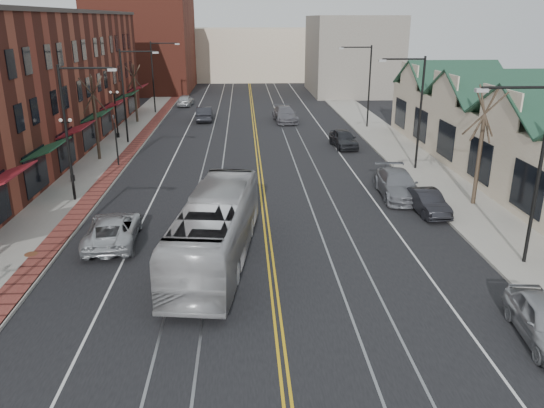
{
  "coord_description": "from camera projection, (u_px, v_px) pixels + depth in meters",
  "views": [
    {
      "loc": [
        -1.14,
        -15.22,
        10.59
      ],
      "look_at": [
        0.19,
        9.23,
        2.0
      ],
      "focal_mm": 35.0,
      "sensor_mm": 36.0,
      "label": 1
    }
  ],
  "objects": [
    {
      "name": "streetlight_r_2",
      "position": [
        365.0,
        78.0,
        52.61
      ],
      "size": [
        3.33,
        0.25,
        8.0
      ],
      "color": "black",
      "rests_on": "sidewalk_right"
    },
    {
      "name": "parked_car_c",
      "position": [
        397.0,
        184.0,
        33.06
      ],
      "size": [
        2.48,
        5.6,
        1.6
      ],
      "primitive_type": "imported",
      "rotation": [
        0.0,
        0.0,
        -0.04
      ],
      "color": "slate",
      "rests_on": "ground"
    },
    {
      "name": "tree_right_mid",
      "position": [
        481.0,
        144.0,
        30.49
      ],
      "size": [
        1.9,
        1.46,
        6.93
      ],
      "color": "#382B21",
      "rests_on": "sidewalk_right"
    },
    {
      "name": "backdrop_mid",
      "position": [
        248.0,
        54.0,
        96.51
      ],
      "size": [
        22.0,
        14.0,
        9.0
      ],
      "primitive_type": "cube",
      "color": "#C7B499",
      "rests_on": "ground"
    },
    {
      "name": "parked_car_d",
      "position": [
        344.0,
        139.0,
        45.8
      ],
      "size": [
        2.17,
        4.64,
        1.54
      ],
      "primitive_type": "imported",
      "rotation": [
        0.0,
        0.0,
        0.08
      ],
      "color": "#222328",
      "rests_on": "ground"
    },
    {
      "name": "traffic_signal",
      "position": [
        116.0,
        136.0,
        39.2
      ],
      "size": [
        0.18,
        0.15,
        3.8
      ],
      "color": "black",
      "rests_on": "sidewalk_left"
    },
    {
      "name": "streetlight_l_3",
      "position": [
        156.0,
        70.0,
        60.9
      ],
      "size": [
        3.33,
        0.25,
        8.0
      ],
      "color": "black",
      "rests_on": "sidewalk_left"
    },
    {
      "name": "tree_left_near",
      "position": [
        95.0,
        116.0,
        40.6
      ],
      "size": [
        1.78,
        1.37,
        6.48
      ],
      "color": "#382B21",
      "rests_on": "sidewalk_left"
    },
    {
      "name": "tree_left_far",
      "position": [
        135.0,
        92.0,
        55.75
      ],
      "size": [
        1.66,
        1.28,
        6.02
      ],
      "color": "#382B21",
      "rests_on": "sidewalk_left"
    },
    {
      "name": "building_right",
      "position": [
        518.0,
        144.0,
        36.91
      ],
      "size": [
        8.0,
        36.0,
        4.6
      ],
      "primitive_type": "cube",
      "color": "#C7B499",
      "rests_on": "ground"
    },
    {
      "name": "sidewalk_right",
      "position": [
        431.0,
        176.0,
        37.34
      ],
      "size": [
        4.0,
        120.0,
        0.15
      ],
      "primitive_type": "cube",
      "color": "gray",
      "rests_on": "ground"
    },
    {
      "name": "parked_suv",
      "position": [
        113.0,
        230.0,
        26.2
      ],
      "size": [
        2.82,
        5.39,
        1.45
      ],
      "primitive_type": "imported",
      "rotation": [
        0.0,
        0.0,
        3.22
      ],
      "color": "#B0B4B8",
      "rests_on": "ground"
    },
    {
      "name": "manhole_far",
      "position": [
        31.0,
        254.0,
        24.82
      ],
      "size": [
        0.6,
        0.6,
        0.02
      ],
      "primitive_type": "cylinder",
      "color": "#592D19",
      "rests_on": "sidewalk_left"
    },
    {
      "name": "streetlight_r_0",
      "position": [
        531.0,
        157.0,
        22.46
      ],
      "size": [
        3.33,
        0.25,
        8.0
      ],
      "color": "black",
      "rests_on": "sidewalk_right"
    },
    {
      "name": "streetlight_r_1",
      "position": [
        415.0,
        102.0,
        37.53
      ],
      "size": [
        3.33,
        0.25,
        8.0
      ],
      "color": "black",
      "rests_on": "sidewalk_right"
    },
    {
      "name": "lamppost_l_2",
      "position": [
        69.0,
        151.0,
        35.36
      ],
      "size": [
        0.84,
        0.28,
        4.27
      ],
      "color": "black",
      "rests_on": "sidewalk_left"
    },
    {
      "name": "backdrop_left",
      "position": [
        145.0,
        43.0,
        80.73
      ],
      "size": [
        14.0,
        18.0,
        14.0
      ],
      "primitive_type": "cube",
      "color": "maroon",
      "rests_on": "ground"
    },
    {
      "name": "distant_car_left",
      "position": [
        204.0,
        114.0,
        57.75
      ],
      "size": [
        1.79,
        4.78,
        1.56
      ],
      "primitive_type": "imported",
      "rotation": [
        0.0,
        0.0,
        3.17
      ],
      "color": "black",
      "rests_on": "ground"
    },
    {
      "name": "streetlight_l_1",
      "position": [
        73.0,
        120.0,
        30.75
      ],
      "size": [
        3.33,
        0.25,
        8.0
      ],
      "color": "black",
      "rests_on": "sidewalk_left"
    },
    {
      "name": "streetlight_l_2",
      "position": [
        128.0,
        87.0,
        45.83
      ],
      "size": [
        3.33,
        0.25,
        8.0
      ],
      "color": "black",
      "rests_on": "sidewalk_left"
    },
    {
      "name": "building_left",
      "position": [
        10.0,
        89.0,
        40.55
      ],
      "size": [
        10.0,
        50.0,
        11.0
      ],
      "primitive_type": "cube",
      "color": "maroon",
      "rests_on": "ground"
    },
    {
      "name": "parked_car_b",
      "position": [
        427.0,
        202.0,
        30.33
      ],
      "size": [
        1.72,
        4.13,
        1.33
      ],
      "primitive_type": "imported",
      "rotation": [
        0.0,
        0.0,
        0.08
      ],
      "color": "black",
      "rests_on": "ground"
    },
    {
      "name": "sidewalk_left",
      "position": [
        85.0,
        182.0,
        36.11
      ],
      "size": [
        4.0,
        120.0,
        0.15
      ],
      "primitive_type": "cube",
      "color": "gray",
      "rests_on": "ground"
    },
    {
      "name": "transit_bus",
      "position": [
        216.0,
        229.0,
        23.95
      ],
      "size": [
        4.12,
        11.6,
        3.16
      ],
      "primitive_type": "imported",
      "rotation": [
        0.0,
        0.0,
        3.01
      ],
      "color": "#B4B3B5",
      "rests_on": "ground"
    },
    {
      "name": "lamppost_l_3",
      "position": [
        116.0,
        115.0,
        48.56
      ],
      "size": [
        0.84,
        0.28,
        4.27
      ],
      "color": "black",
      "rests_on": "sidewalk_left"
    },
    {
      "name": "ground",
      "position": [
        281.0,
        350.0,
        17.9
      ],
      "size": [
        160.0,
        160.0,
        0.0
      ],
      "primitive_type": "plane",
      "color": "black",
      "rests_on": "ground"
    },
    {
      "name": "distant_car_right",
      "position": [
        285.0,
        114.0,
        57.19
      ],
      "size": [
        2.68,
        5.73,
        1.62
      ],
      "primitive_type": "imported",
      "rotation": [
        0.0,
        0.0,
        0.07
      ],
      "color": "slate",
      "rests_on": "ground"
    },
    {
      "name": "distant_car_far",
      "position": [
        185.0,
        100.0,
        67.7
      ],
      "size": [
        2.05,
        4.36,
        1.44
      ],
      "primitive_type": "imported",
      "rotation": [
        0.0,
        0.0,
        3.06
      ],
      "color": "#A8ACB0",
      "rests_on": "ground"
    },
    {
      "name": "backdrop_right",
      "position": [
        352.0,
        55.0,
        78.1
      ],
      "size": [
        12.0,
        16.0,
        11.0
      ],
      "primitive_type": "cube",
      "color": "slate",
      "rests_on": "ground"
    }
  ]
}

